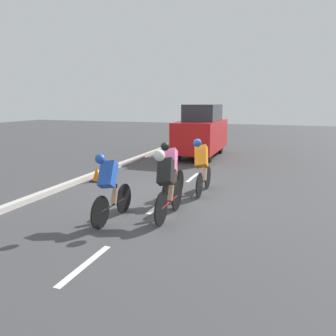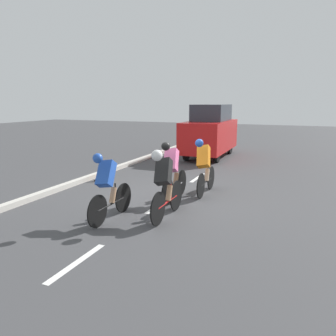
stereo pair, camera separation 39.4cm
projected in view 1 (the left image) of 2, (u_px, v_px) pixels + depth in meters
name	position (u px, v px, depth m)	size (l,w,h in m)	color
ground_plane	(168.00, 197.00, 8.73)	(60.00, 60.00, 0.00)	#424244
lane_stripe_near	(85.00, 265.00, 5.11)	(0.12, 1.40, 0.01)	white
lane_stripe_mid	(159.00, 205.00, 8.07)	(0.12, 1.40, 0.01)	white
lane_stripe_far	(193.00, 177.00, 11.02)	(0.12, 1.40, 0.01)	white
curb	(51.00, 191.00, 9.10)	(0.20, 26.92, 0.14)	beige
cyclist_black	(167.00, 182.00, 7.00)	(0.42, 1.75, 1.54)	black
cyclist_blue	(110.00, 186.00, 6.85)	(0.40, 1.71, 1.49)	black
cyclist_orange	(202.00, 165.00, 8.92)	(0.44, 1.68, 1.55)	black
cyclist_pink	(171.00, 170.00, 8.31)	(0.44, 1.68, 1.54)	black
support_car	(202.00, 131.00, 15.02)	(1.70, 4.10, 2.38)	black
traffic_cone	(97.00, 174.00, 10.43)	(0.36, 0.36, 0.49)	black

